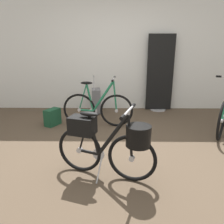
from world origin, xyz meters
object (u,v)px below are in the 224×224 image
(floor_banner_stand, at_px, (160,77))
(display_bike_right, at_px, (98,108))
(backpack_on_floor, at_px, (52,117))
(folding_bike_foreground, at_px, (109,141))
(rolling_suitcase, at_px, (96,100))

(floor_banner_stand, height_order, display_bike_right, floor_banner_stand)
(display_bike_right, distance_m, backpack_on_floor, 0.88)
(folding_bike_foreground, height_order, backpack_on_floor, folding_bike_foreground)
(floor_banner_stand, distance_m, display_bike_right, 1.78)
(floor_banner_stand, distance_m, rolling_suitcase, 1.54)
(folding_bike_foreground, xyz_separation_m, backpack_on_floor, (-1.11, 1.68, -0.27))
(folding_bike_foreground, distance_m, display_bike_right, 1.68)
(folding_bike_foreground, bearing_deg, backpack_on_floor, 123.53)
(floor_banner_stand, height_order, folding_bike_foreground, floor_banner_stand)
(folding_bike_foreground, relative_size, backpack_on_floor, 3.21)
(folding_bike_foreground, xyz_separation_m, display_bike_right, (-0.25, 1.66, -0.08))
(folding_bike_foreground, bearing_deg, rolling_suitcase, 97.84)
(floor_banner_stand, xyz_separation_m, display_bike_right, (-1.34, -1.09, -0.42))
(display_bike_right, height_order, rolling_suitcase, display_bike_right)
(display_bike_right, bearing_deg, folding_bike_foreground, -81.47)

